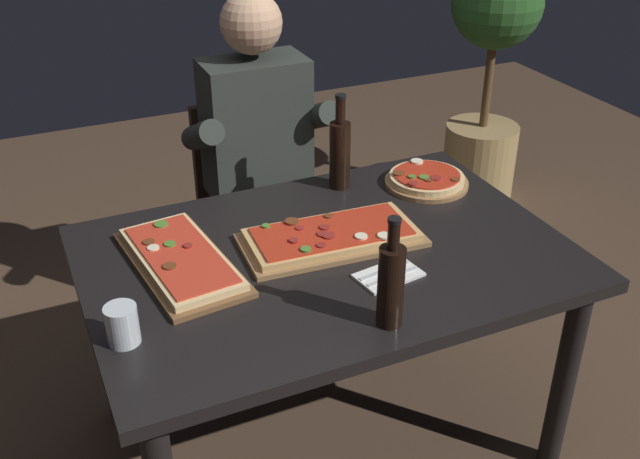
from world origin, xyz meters
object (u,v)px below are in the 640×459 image
object	(u,v)px
pizza_rectangular_front	(332,237)
tumbler_near_camera	(122,325)
oil_bottle_amber	(340,152)
seated_diner	(261,154)
potted_plant_corner	(490,68)
pizza_rectangular_left	(181,260)
wine_bottle_dark	(390,283)
dining_table	(327,279)
diner_chair	(253,201)
pizza_round_far	(427,180)

from	to	relation	value
pizza_rectangular_front	tumbler_near_camera	bearing A→B (deg)	-161.52
oil_bottle_amber	tumbler_near_camera	xyz separation A→B (m)	(-0.84, -0.55, -0.08)
seated_diner	potted_plant_corner	world-z (taller)	seated_diner
pizza_rectangular_left	tumbler_near_camera	size ratio (longest dim) A/B	5.13
wine_bottle_dark	dining_table	bearing A→B (deg)	89.61
tumbler_near_camera	diner_chair	distance (m)	1.28
potted_plant_corner	dining_table	bearing A→B (deg)	-138.92
tumbler_near_camera	pizza_rectangular_left	bearing A→B (deg)	52.15
oil_bottle_amber	pizza_rectangular_left	bearing A→B (deg)	-156.58
oil_bottle_amber	seated_diner	bearing A→B (deg)	112.86
wine_bottle_dark	potted_plant_corner	distance (m)	2.29
wine_bottle_dark	seated_diner	world-z (taller)	seated_diner
dining_table	wine_bottle_dark	distance (m)	0.43
dining_table	diner_chair	size ratio (longest dim) A/B	1.61
dining_table	seated_diner	distance (m)	0.74
pizza_rectangular_front	wine_bottle_dark	distance (m)	0.43
diner_chair	pizza_round_far	bearing A→B (deg)	-54.12
dining_table	oil_bottle_amber	size ratio (longest dim) A/B	4.25
dining_table	tumbler_near_camera	bearing A→B (deg)	-164.21
pizza_rectangular_left	pizza_round_far	distance (m)	0.92
pizza_rectangular_front	pizza_round_far	distance (m)	0.51
dining_table	pizza_rectangular_left	size ratio (longest dim) A/B	2.66
pizza_rectangular_left	pizza_rectangular_front	bearing A→B (deg)	-7.35
oil_bottle_amber	potted_plant_corner	size ratio (longest dim) A/B	0.26
pizza_rectangular_left	diner_chair	bearing A→B (deg)	57.81
tumbler_near_camera	seated_diner	bearing A→B (deg)	52.86
pizza_rectangular_front	pizza_round_far	size ratio (longest dim) A/B	1.93
wine_bottle_dark	seated_diner	xyz separation A→B (m)	(0.07, 1.11, -0.12)
oil_bottle_amber	seated_diner	distance (m)	0.41
dining_table	pizza_rectangular_front	bearing A→B (deg)	51.38
wine_bottle_dark	pizza_rectangular_left	bearing A→B (deg)	130.51
pizza_rectangular_left	seated_diner	bearing A→B (deg)	53.18
wine_bottle_dark	potted_plant_corner	xyz separation A→B (m)	(1.53, 1.70, -0.15)
wine_bottle_dark	seated_diner	distance (m)	1.12
pizza_rectangular_left	tumbler_near_camera	bearing A→B (deg)	-127.85
pizza_rectangular_left	seated_diner	xyz separation A→B (m)	(0.47, 0.63, -0.02)
dining_table	oil_bottle_amber	bearing A→B (deg)	59.66
seated_diner	pizza_round_far	bearing A→B (deg)	-47.82
oil_bottle_amber	tumbler_near_camera	distance (m)	1.01
wine_bottle_dark	diner_chair	world-z (taller)	wine_bottle_dark
seated_diner	diner_chair	bearing A→B (deg)	90.00
pizza_rectangular_front	potted_plant_corner	distance (m)	1.97
seated_diner	tumbler_near_camera	bearing A→B (deg)	-127.14
diner_chair	seated_diner	distance (m)	0.28
wine_bottle_dark	oil_bottle_amber	distance (m)	0.78
tumbler_near_camera	dining_table	bearing A→B (deg)	15.79
dining_table	potted_plant_corner	xyz separation A→B (m)	(1.52, 1.33, 0.06)
pizza_rectangular_left	potted_plant_corner	xyz separation A→B (m)	(1.93, 1.23, -0.05)
diner_chair	seated_diner	bearing A→B (deg)	-90.00
pizza_rectangular_left	seated_diner	world-z (taller)	seated_diner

